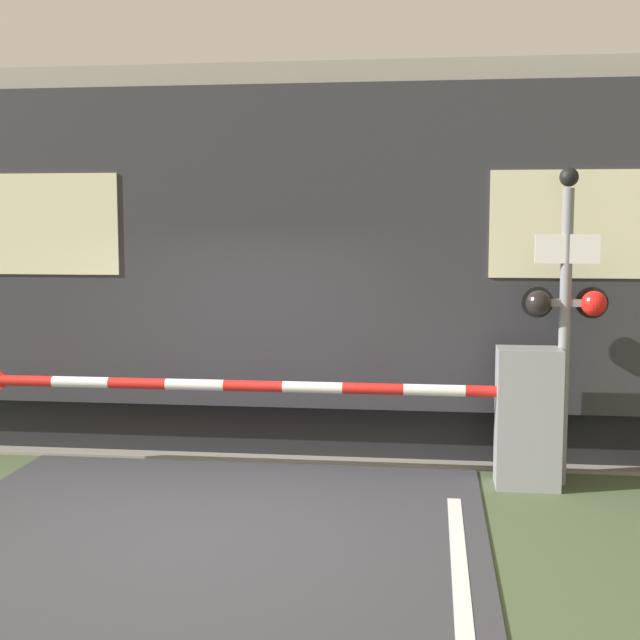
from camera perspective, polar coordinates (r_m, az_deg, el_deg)
The scene contains 5 objects.
ground_plane at distance 7.63m, azimuth -7.41°, elevation -13.09°, with size 80.00×80.00×0.00m, color #475638.
track_bed at distance 11.06m, azimuth -2.63°, elevation -6.83°, with size 36.00×3.20×0.13m.
train at distance 10.76m, azimuth 16.06°, elevation 3.88°, with size 21.90×3.19×4.16m.
crossing_barrier at distance 8.72m, azimuth 10.44°, elevation -5.84°, with size 5.73×0.44×1.34m.
signal_post at distance 8.76m, azimuth 15.43°, elevation 0.85°, with size 0.81×0.26×3.04m.
Camera 1 is at (1.84, -6.97, 2.51)m, focal length 50.00 mm.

